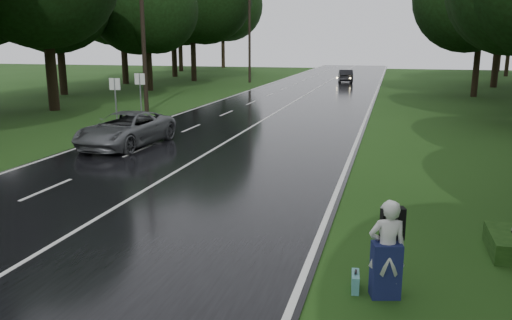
{
  "coord_description": "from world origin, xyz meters",
  "views": [
    {
      "loc": [
        7.31,
        -11.19,
        4.57
      ],
      "look_at": [
        3.46,
        3.22,
        1.1
      ],
      "focal_mm": 35.97,
      "sensor_mm": 36.0,
      "label": 1
    }
  ],
  "objects": [
    {
      "name": "tree_left_f",
      "position": [
        -15.42,
        45.68,
        0.0
      ],
      "size": [
        10.7,
        10.7,
        16.73
      ],
      "primitive_type": null,
      "color": "black",
      "rests_on": "ground"
    },
    {
      "name": "tree_right_f",
      "position": [
        17.12,
        45.6,
        0.0
      ],
      "size": [
        10.31,
        10.31,
        16.1
      ],
      "primitive_type": null,
      "color": "black",
      "rests_on": "ground"
    },
    {
      "name": "utility_pole_mid",
      "position": [
        -8.5,
        19.77,
        0.0
      ],
      "size": [
        1.8,
        0.28,
        9.06
      ],
      "primitive_type": null,
      "color": "black",
      "rests_on": "ground"
    },
    {
      "name": "grey_car",
      "position": [
        -3.99,
        8.83,
        0.78
      ],
      "size": [
        2.84,
        5.5,
        1.48
      ],
      "primitive_type": "imported",
      "rotation": [
        0.0,
        0.0,
        6.21
      ],
      "color": "#525558",
      "rests_on": "road"
    },
    {
      "name": "lane_center",
      "position": [
        0.0,
        20.0,
        0.04
      ],
      "size": [
        0.12,
        140.0,
        0.01
      ],
      "primitive_type": "cube",
      "color": "silver",
      "rests_on": "road"
    },
    {
      "name": "road_sign_a",
      "position": [
        -7.2,
        13.65,
        0.0
      ],
      "size": [
        0.63,
        0.1,
        2.63
      ],
      "primitive_type": null,
      "color": "white",
      "rests_on": "ground"
    },
    {
      "name": "road",
      "position": [
        0.0,
        20.0,
        0.02
      ],
      "size": [
        12.0,
        140.0,
        0.04
      ],
      "primitive_type": "cube",
      "color": "black",
      "rests_on": "ground"
    },
    {
      "name": "far_car",
      "position": [
        1.99,
        47.87,
        0.74
      ],
      "size": [
        2.08,
        4.43,
        1.41
      ],
      "primitive_type": "imported",
      "rotation": [
        0.0,
        0.0,
        3.28
      ],
      "color": "black",
      "rests_on": "road"
    },
    {
      "name": "hitchhiker",
      "position": [
        7.37,
        -2.27,
        0.86
      ],
      "size": [
        0.77,
        0.73,
        1.85
      ],
      "color": "silver",
      "rests_on": "ground"
    },
    {
      "name": "tree_left_e",
      "position": [
        -14.96,
        33.39,
        0.0
      ],
      "size": [
        8.38,
        8.38,
        13.09
      ],
      "primitive_type": null,
      "color": "black",
      "rests_on": "ground"
    },
    {
      "name": "road_sign_b",
      "position": [
        -7.2,
        16.51,
        0.0
      ],
      "size": [
        0.65,
        0.1,
        2.72
      ],
      "primitive_type": null,
      "color": "white",
      "rests_on": "ground"
    },
    {
      "name": "suitcase",
      "position": [
        6.83,
        -2.18,
        0.17
      ],
      "size": [
        0.18,
        0.49,
        0.34
      ],
      "primitive_type": "cube",
      "rotation": [
        0.0,
        0.0,
        0.09
      ],
      "color": "teal",
      "rests_on": "ground"
    },
    {
      "name": "utility_pole_far",
      "position": [
        -8.5,
        45.21,
        0.0
      ],
      "size": [
        1.8,
        0.28,
        10.37
      ],
      "primitive_type": null,
      "color": "black",
      "rests_on": "ground"
    },
    {
      "name": "tree_right_e",
      "position": [
        13.88,
        35.39,
        0.0
      ],
      "size": [
        9.03,
        9.03,
        14.11
      ],
      "primitive_type": null,
      "color": "black",
      "rests_on": "ground"
    },
    {
      "name": "ground",
      "position": [
        0.0,
        0.0,
        0.0
      ],
      "size": [
        160.0,
        160.0,
        0.0
      ],
      "primitive_type": "plane",
      "color": "#1E4013",
      "rests_on": "ground"
    },
    {
      "name": "tree_left_d",
      "position": [
        -14.79,
        18.68,
        0.0
      ],
      "size": [
        10.05,
        10.05,
        15.7
      ],
      "primitive_type": null,
      "color": "black",
      "rests_on": "ground"
    }
  ]
}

